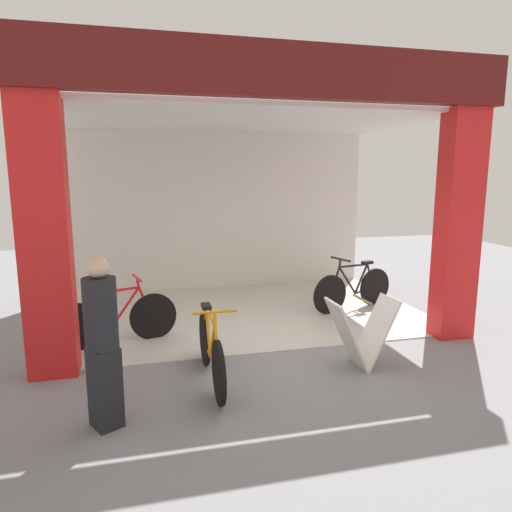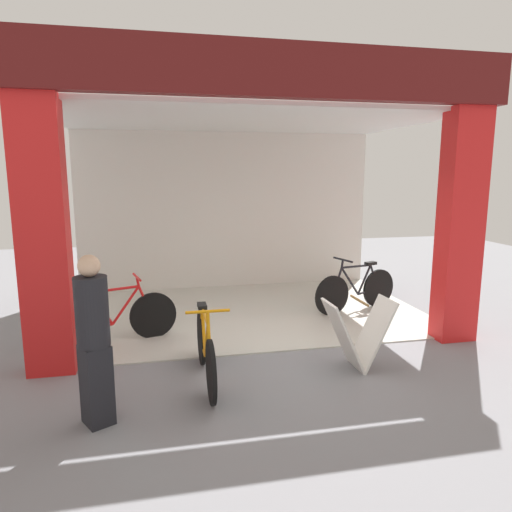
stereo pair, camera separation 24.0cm
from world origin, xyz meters
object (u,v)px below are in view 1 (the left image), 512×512
Objects in this scene: pedestrian_1 at (102,342)px; sandwich_board_sign at (361,333)px; bicycle_inside_0 at (116,319)px; bicycle_inside_1 at (353,289)px; bicycle_parked_0 at (211,350)px.

sandwich_board_sign is at bearing 12.83° from pedestrian_1.
bicycle_inside_1 is at bearing 11.08° from bicycle_inside_0.
sandwich_board_sign is 0.53× the size of pedestrian_1.
bicycle_inside_1 is (3.95, 0.77, 0.00)m from bicycle_inside_0.
pedestrian_1 is at bearing -147.63° from bicycle_parked_0.
bicycle_inside_1 is 3.61m from bicycle_parked_0.
pedestrian_1 reaches higher than bicycle_inside_0.
sandwich_board_sign is (-0.98, -2.25, 0.05)m from bicycle_inside_1.
bicycle_inside_0 is at bearing 90.12° from pedestrian_1.
pedestrian_1 reaches higher than bicycle_inside_1.
bicycle_parked_0 reaches higher than bicycle_inside_0.
pedestrian_1 is (-1.10, -0.70, 0.46)m from bicycle_parked_0.
bicycle_parked_0 is 1.86m from sandwich_board_sign.
sandwich_board_sign is at bearing -113.66° from bicycle_inside_1.
bicycle_inside_1 is at bearing 38.01° from bicycle_parked_0.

